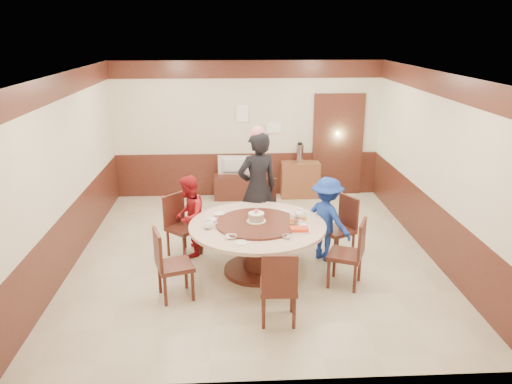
{
  "coord_description": "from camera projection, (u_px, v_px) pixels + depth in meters",
  "views": [
    {
      "loc": [
        -0.35,
        -7.2,
        3.41
      ],
      "look_at": [
        0.01,
        -0.21,
        1.1
      ],
      "focal_mm": 35.0,
      "sensor_mm": 36.0,
      "label": 1
    }
  ],
  "objects": [
    {
      "name": "tv_stand",
      "position": [
        235.0,
        187.0,
        10.43
      ],
      "size": [
        0.85,
        0.45,
        0.5
      ],
      "primitive_type": "cube",
      "color": "#441D15",
      "rests_on": "ground"
    },
    {
      "name": "television",
      "position": [
        235.0,
        166.0,
        10.29
      ],
      "size": [
        0.7,
        0.14,
        0.4
      ],
      "primitive_type": "imported",
      "rotation": [
        0.0,
        0.0,
        3.07
      ],
      "color": "gray",
      "rests_on": "tv_stand"
    },
    {
      "name": "shrimp_platter",
      "position": [
        299.0,
        230.0,
        6.82
      ],
      "size": [
        0.3,
        0.2,
        0.06
      ],
      "color": "white",
      "rests_on": "banquet_table"
    },
    {
      "name": "person_blue",
      "position": [
        327.0,
        219.0,
        7.56
      ],
      "size": [
        0.92,
        0.96,
        1.31
      ],
      "primitive_type": "imported",
      "rotation": [
        0.0,
        0.0,
        2.28
      ],
      "color": "#183599",
      "rests_on": "ground"
    },
    {
      "name": "saucer_near",
      "position": [
        241.0,
        243.0,
        6.47
      ],
      "size": [
        0.18,
        0.18,
        0.01
      ],
      "primitive_type": "cylinder",
      "color": "white",
      "rests_on": "banquet_table"
    },
    {
      "name": "saucer_far",
      "position": [
        285.0,
        211.0,
        7.6
      ],
      "size": [
        0.18,
        0.18,
        0.01
      ],
      "primitive_type": "cylinder",
      "color": "white",
      "rests_on": "banquet_table"
    },
    {
      "name": "teapot_left",
      "position": [
        208.0,
        224.0,
        6.93
      ],
      "size": [
        0.17,
        0.15,
        0.13
      ],
      "primitive_type": "ellipsoid",
      "color": "white",
      "rests_on": "banquet_table"
    },
    {
      "name": "bowl_2",
      "position": [
        231.0,
        237.0,
        6.62
      ],
      "size": [
        0.15,
        0.15,
        0.04
      ],
      "primitive_type": "imported",
      "color": "white",
      "rests_on": "banquet_table"
    },
    {
      "name": "banquet_table",
      "position": [
        257.0,
        238.0,
        7.17
      ],
      "size": [
        1.96,
        1.96,
        0.78
      ],
      "color": "#441D15",
      "rests_on": "ground"
    },
    {
      "name": "person_red",
      "position": [
        189.0,
        216.0,
        7.69
      ],
      "size": [
        0.59,
        0.7,
        1.29
      ],
      "primitive_type": "imported",
      "rotation": [
        0.0,
        0.0,
        4.54
      ],
      "color": "maroon",
      "rests_on": "ground"
    },
    {
      "name": "room",
      "position": [
        255.0,
        189.0,
        7.59
      ],
      "size": [
        6.0,
        6.04,
        2.84
      ],
      "color": "beige",
      "rests_on": "ground"
    },
    {
      "name": "bowl_3",
      "position": [
        302.0,
        225.0,
        7.0
      ],
      "size": [
        0.15,
        0.15,
        0.05
      ],
      "primitive_type": "imported",
      "color": "white",
      "rests_on": "banquet_table"
    },
    {
      "name": "bowl_1",
      "position": [
        287.0,
        237.0,
        6.63
      ],
      "size": [
        0.12,
        0.12,
        0.04
      ],
      "primitive_type": "imported",
      "color": "white",
      "rests_on": "banquet_table"
    },
    {
      "name": "bottle_0",
      "position": [
        292.0,
        220.0,
        7.04
      ],
      "size": [
        0.06,
        0.06,
        0.16
      ],
      "primitive_type": "cylinder",
      "color": "silver",
      "rests_on": "banquet_table"
    },
    {
      "name": "birthday_cake",
      "position": [
        256.0,
        217.0,
        7.1
      ],
      "size": [
        0.28,
        0.28,
        0.19
      ],
      "color": "white",
      "rests_on": "banquet_table"
    },
    {
      "name": "chair_1",
      "position": [
        265.0,
        219.0,
        8.5
      ],
      "size": [
        0.45,
        0.46,
        0.97
      ],
      "rotation": [
        0.0,
        0.0,
        3.16
      ],
      "color": "#441D15",
      "rests_on": "ground"
    },
    {
      "name": "chair_5",
      "position": [
        346.0,
        265.0,
        6.87
      ],
      "size": [
        0.59,
        0.58,
        0.97
      ],
      "rotation": [
        0.0,
        0.0,
        7.44
      ],
      "color": "#441D15",
      "rests_on": "ground"
    },
    {
      "name": "chair_4",
      "position": [
        278.0,
        299.0,
        6.0
      ],
      "size": [
        0.46,
        0.47,
        0.97
      ],
      "rotation": [
        0.0,
        0.0,
        6.23
      ],
      "color": "#441D15",
      "rests_on": "ground"
    },
    {
      "name": "chair_2",
      "position": [
        183.0,
        237.0,
        7.8
      ],
      "size": [
        0.62,
        0.62,
        0.97
      ],
      "rotation": [
        0.0,
        0.0,
        3.98
      ],
      "color": "#441D15",
      "rests_on": "ground"
    },
    {
      "name": "side_cabinet",
      "position": [
        300.0,
        179.0,
        10.49
      ],
      "size": [
        0.8,
        0.4,
        0.75
      ],
      "primitive_type": "cube",
      "color": "brown",
      "rests_on": "ground"
    },
    {
      "name": "chair_3",
      "position": [
        174.0,
        276.0,
        6.55
      ],
      "size": [
        0.56,
        0.56,
        0.97
      ],
      "rotation": [
        0.0,
        0.0,
        5.04
      ],
      "color": "#441D15",
      "rests_on": "ground"
    },
    {
      "name": "chair_0",
      "position": [
        338.0,
        239.0,
        7.71
      ],
      "size": [
        0.6,
        0.6,
        0.97
      ],
      "rotation": [
        0.0,
        0.0,
        2.06
      ],
      "color": "#441D15",
      "rests_on": "ground"
    },
    {
      "name": "notice_right",
      "position": [
        274.0,
        128.0,
        10.29
      ],
      "size": [
        0.3,
        0.0,
        0.22
      ],
      "primitive_type": "cube",
      "color": "white",
      "rests_on": "room"
    },
    {
      "name": "notice_left",
      "position": [
        242.0,
        113.0,
        10.16
      ],
      "size": [
        0.25,
        0.0,
        0.35
      ],
      "primitive_type": "cube",
      "color": "white",
      "rests_on": "room"
    },
    {
      "name": "person_standing",
      "position": [
        257.0,
        189.0,
        8.06
      ],
      "size": [
        0.8,
        0.66,
        1.87
      ],
      "primitive_type": "imported",
      "rotation": [
        0.0,
        0.0,
        3.5
      ],
      "color": "black",
      "rests_on": "ground"
    },
    {
      "name": "bowl_0",
      "position": [
        219.0,
        214.0,
        7.42
      ],
      "size": [
        0.17,
        0.17,
        0.04
      ],
      "primitive_type": "imported",
      "color": "white",
      "rests_on": "banquet_table"
    },
    {
      "name": "bowl_4",
      "position": [
        211.0,
        221.0,
        7.18
      ],
      "size": [
        0.16,
        0.16,
        0.04
      ],
      "primitive_type": "imported",
      "color": "white",
      "rests_on": "banquet_table"
    },
    {
      "name": "bottle_1",
      "position": [
        305.0,
        218.0,
        7.12
      ],
      "size": [
        0.06,
        0.06,
        0.16
      ],
      "primitive_type": "cylinder",
      "color": "silver",
      "rests_on": "banquet_table"
    },
    {
      "name": "thermos",
      "position": [
        300.0,
        153.0,
        10.31
      ],
      "size": [
        0.15,
        0.15,
        0.38
      ],
      "primitive_type": "cylinder",
      "color": "silver",
      "rests_on": "side_cabinet"
    },
    {
      "name": "teapot_right",
      "position": [
        300.0,
        214.0,
        7.33
      ],
      "size": [
        0.17,
        0.15,
        0.13
      ],
      "primitive_type": "ellipsoid",
      "color": "white",
      "rests_on": "banquet_table"
    }
  ]
}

